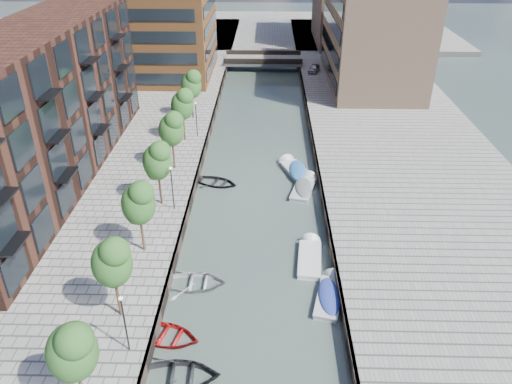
{
  "coord_description": "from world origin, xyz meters",
  "views": [
    {
      "loc": [
        0.89,
        -13.0,
        23.94
      ],
      "look_at": [
        0.0,
        22.79,
        3.5
      ],
      "focal_mm": 35.0,
      "sensor_mm": 36.0,
      "label": 1
    }
  ],
  "objects_px": {
    "motorboat_3": "(295,170)",
    "tree_6": "(191,84)",
    "tree_5": "(182,103)",
    "car": "(314,68)",
    "motorboat_4": "(304,187)",
    "tree_0": "(72,349)",
    "tree_1": "(111,261)",
    "motorboat_0": "(330,294)",
    "sloop_3": "(195,285)",
    "sloop_1": "(177,380)",
    "tree_4": "(171,128)",
    "sloop_2": "(167,338)",
    "bridge": "(263,60)",
    "motorboat_2": "(310,256)",
    "tree_3": "(157,159)",
    "tree_2": "(138,202)",
    "sloop_4": "(217,184)"
  },
  "relations": [
    {
      "from": "tree_2",
      "to": "motorboat_2",
      "type": "bearing_deg",
      "value": 3.2
    },
    {
      "from": "sloop_1",
      "to": "sloop_2",
      "type": "bearing_deg",
      "value": 17.65
    },
    {
      "from": "tree_5",
      "to": "tree_6",
      "type": "distance_m",
      "value": 7.0
    },
    {
      "from": "bridge",
      "to": "tree_0",
      "type": "relative_size",
      "value": 2.18
    },
    {
      "from": "tree_4",
      "to": "tree_5",
      "type": "xyz_separation_m",
      "value": [
        0.0,
        7.0,
        0.0
      ]
    },
    {
      "from": "sloop_2",
      "to": "car",
      "type": "xyz_separation_m",
      "value": [
        13.62,
        56.53,
        1.61
      ]
    },
    {
      "from": "tree_1",
      "to": "motorboat_0",
      "type": "relative_size",
      "value": 1.19
    },
    {
      "from": "motorboat_0",
      "to": "motorboat_3",
      "type": "xyz_separation_m",
      "value": [
        -1.59,
        19.06,
        0.03
      ]
    },
    {
      "from": "motorboat_4",
      "to": "tree_0",
      "type": "bearing_deg",
      "value": -116.97
    },
    {
      "from": "tree_4",
      "to": "sloop_2",
      "type": "xyz_separation_m",
      "value": [
        3.1,
        -22.13,
        -5.31
      ]
    },
    {
      "from": "tree_0",
      "to": "tree_6",
      "type": "xyz_separation_m",
      "value": [
        0.0,
        42.0,
        0.0
      ]
    },
    {
      "from": "tree_6",
      "to": "sloop_4",
      "type": "xyz_separation_m",
      "value": [
        4.44,
        -15.6,
        -5.31
      ]
    },
    {
      "from": "sloop_3",
      "to": "motorboat_3",
      "type": "bearing_deg",
      "value": -25.5
    },
    {
      "from": "sloop_2",
      "to": "motorboat_2",
      "type": "bearing_deg",
      "value": -33.83
    },
    {
      "from": "tree_5",
      "to": "sloop_1",
      "type": "height_order",
      "value": "tree_5"
    },
    {
      "from": "tree_6",
      "to": "sloop_2",
      "type": "distance_m",
      "value": 36.65
    },
    {
      "from": "tree_2",
      "to": "tree_3",
      "type": "xyz_separation_m",
      "value": [
        0.0,
        7.0,
        0.0
      ]
    },
    {
      "from": "motorboat_2",
      "to": "motorboat_3",
      "type": "height_order",
      "value": "motorboat_3"
    },
    {
      "from": "motorboat_4",
      "to": "bridge",
      "type": "bearing_deg",
      "value": 96.12
    },
    {
      "from": "tree_2",
      "to": "tree_6",
      "type": "height_order",
      "value": "same"
    },
    {
      "from": "tree_2",
      "to": "motorboat_0",
      "type": "relative_size",
      "value": 1.19
    },
    {
      "from": "tree_6",
      "to": "motorboat_0",
      "type": "xyz_separation_m",
      "value": [
        13.93,
        -31.88,
        -5.12
      ]
    },
    {
      "from": "tree_4",
      "to": "tree_5",
      "type": "distance_m",
      "value": 7.0
    },
    {
      "from": "tree_0",
      "to": "motorboat_2",
      "type": "height_order",
      "value": "tree_0"
    },
    {
      "from": "bridge",
      "to": "tree_6",
      "type": "height_order",
      "value": "tree_6"
    },
    {
      "from": "bridge",
      "to": "motorboat_0",
      "type": "height_order",
      "value": "bridge"
    },
    {
      "from": "sloop_1",
      "to": "motorboat_3",
      "type": "relative_size",
      "value": 0.89
    },
    {
      "from": "bridge",
      "to": "sloop_1",
      "type": "xyz_separation_m",
      "value": [
        -4.19,
        -65.36,
        -1.39
      ]
    },
    {
      "from": "tree_3",
      "to": "motorboat_4",
      "type": "relative_size",
      "value": 1.11
    },
    {
      "from": "tree_4",
      "to": "motorboat_2",
      "type": "distance_m",
      "value": 19.19
    },
    {
      "from": "tree_0",
      "to": "tree_1",
      "type": "distance_m",
      "value": 7.0
    },
    {
      "from": "bridge",
      "to": "tree_4",
      "type": "relative_size",
      "value": 2.18
    },
    {
      "from": "tree_5",
      "to": "bridge",
      "type": "bearing_deg",
      "value": 75.56
    },
    {
      "from": "tree_4",
      "to": "motorboat_0",
      "type": "xyz_separation_m",
      "value": [
        13.93,
        -17.88,
        -5.12
      ]
    },
    {
      "from": "sloop_1",
      "to": "sloop_3",
      "type": "distance_m",
      "value": 8.41
    },
    {
      "from": "motorboat_2",
      "to": "tree_2",
      "type": "bearing_deg",
      "value": -176.8
    },
    {
      "from": "motorboat_3",
      "to": "sloop_1",
      "type": "bearing_deg",
      "value": -106.84
    },
    {
      "from": "motorboat_3",
      "to": "car",
      "type": "bearing_deg",
      "value": 82.49
    },
    {
      "from": "tree_1",
      "to": "motorboat_3",
      "type": "xyz_separation_m",
      "value": [
        12.34,
        22.17,
        -5.08
      ]
    },
    {
      "from": "tree_0",
      "to": "motorboat_3",
      "type": "distance_m",
      "value": 32.08
    },
    {
      "from": "motorboat_4",
      "to": "sloop_1",
      "type": "bearing_deg",
      "value": -110.81
    },
    {
      "from": "motorboat_3",
      "to": "tree_6",
      "type": "bearing_deg",
      "value": 133.89
    },
    {
      "from": "tree_1",
      "to": "sloop_4",
      "type": "distance_m",
      "value": 20.59
    },
    {
      "from": "tree_0",
      "to": "tree_1",
      "type": "xyz_separation_m",
      "value": [
        0.0,
        7.0,
        0.0
      ]
    },
    {
      "from": "tree_3",
      "to": "tree_6",
      "type": "xyz_separation_m",
      "value": [
        0.0,
        21.0,
        0.0
      ]
    },
    {
      "from": "tree_0",
      "to": "tree_1",
      "type": "height_order",
      "value": "same"
    },
    {
      "from": "tree_4",
      "to": "motorboat_3",
      "type": "xyz_separation_m",
      "value": [
        12.34,
        1.17,
        -5.08
      ]
    },
    {
      "from": "tree_1",
      "to": "sloop_3",
      "type": "relative_size",
      "value": 1.25
    },
    {
      "from": "car",
      "to": "motorboat_4",
      "type": "bearing_deg",
      "value": -79.68
    },
    {
      "from": "tree_4",
      "to": "motorboat_2",
      "type": "height_order",
      "value": "tree_4"
    }
  ]
}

